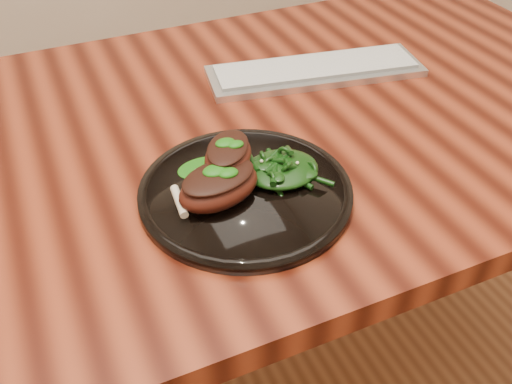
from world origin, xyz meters
The scene contains 7 objects.
desk centered at (0.00, 0.00, 0.67)m, with size 1.60×0.80×0.75m.
plate centered at (0.01, -0.18, 0.76)m, with size 0.28×0.28×0.02m.
lamb_chop_front centered at (-0.03, -0.19, 0.79)m, with size 0.13×0.10×0.05m.
lamb_chop_back centered at (0.00, -0.15, 0.81)m, with size 0.10×0.11×0.04m.
herb_smear centered at (-0.03, -0.11, 0.77)m, with size 0.08×0.05×0.00m, color #0C4A07.
greens_heap centered at (0.07, -0.17, 0.78)m, with size 0.10×0.09×0.04m.
keyboard centered at (0.26, 0.09, 0.76)m, with size 0.40×0.18×0.02m.
Camera 1 is at (-0.22, -0.72, 1.24)m, focal length 40.00 mm.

